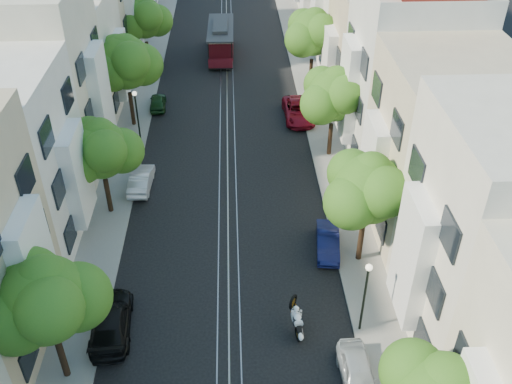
{
  "coord_description": "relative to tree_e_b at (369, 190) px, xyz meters",
  "views": [
    {
      "loc": [
        0.48,
        -14.26,
        21.47
      ],
      "look_at": [
        1.69,
        12.62,
        2.2
      ],
      "focal_mm": 40.0,
      "sensor_mm": 36.0,
      "label": 1
    }
  ],
  "objects": [
    {
      "name": "tree_w_a",
      "position": [
        -14.4,
        -7.0,
        0.0
      ],
      "size": [
        4.93,
        4.08,
        6.68
      ],
      "color": "black",
      "rests_on": "ground"
    },
    {
      "name": "sidewalk_east",
      "position": [
        -0.01,
        19.02,
        -4.67
      ],
      "size": [
        2.5,
        80.0,
        0.12
      ],
      "primitive_type": "cube",
      "color": "gray",
      "rests_on": "ground"
    },
    {
      "name": "sportbike_rider",
      "position": [
        -4.04,
        -4.89,
        -3.82
      ],
      "size": [
        0.65,
        2.01,
        1.71
      ],
      "rotation": [
        0.0,
        0.0,
        0.13
      ],
      "color": "black",
      "rests_on": "ground"
    },
    {
      "name": "lane_line",
      "position": [
        -7.26,
        19.02,
        -4.73
      ],
      "size": [
        0.08,
        80.0,
        0.01
      ],
      "primitive_type": "cube",
      "color": "tan",
      "rests_on": "ground"
    },
    {
      "name": "rail_slot",
      "position": [
        -7.26,
        19.02,
        -4.72
      ],
      "size": [
        0.06,
        80.0,
        0.02
      ],
      "primitive_type": "cube",
      "color": "gray",
      "rests_on": "ground"
    },
    {
      "name": "tree_e_b",
      "position": [
        0.0,
        0.0,
        0.0
      ],
      "size": [
        4.93,
        4.08,
        6.68
      ],
      "color": "black",
      "rests_on": "ground"
    },
    {
      "name": "parked_car_e_far",
      "position": [
        -1.66,
        16.55,
        -4.07
      ],
      "size": [
        2.34,
        4.86,
        1.33
      ],
      "primitive_type": "imported",
      "rotation": [
        0.0,
        0.0,
        0.03
      ],
      "color": "maroon",
      "rests_on": "ground"
    },
    {
      "name": "tree_w_c",
      "position": [
        -14.4,
        16.0,
        0.34
      ],
      "size": [
        5.13,
        4.28,
        7.09
      ],
      "color": "black",
      "rests_on": "ground"
    },
    {
      "name": "tree_w_d",
      "position": [
        -14.4,
        27.0,
        -0.13
      ],
      "size": [
        4.84,
        3.99,
        6.52
      ],
      "color": "black",
      "rests_on": "ground"
    },
    {
      "name": "parked_car_e_mid",
      "position": [
        -1.66,
        0.92,
        -4.15
      ],
      "size": [
        1.6,
        3.64,
        1.16
      ],
      "primitive_type": "imported",
      "rotation": [
        0.0,
        0.0,
        -0.11
      ],
      "color": "#0C1240",
      "rests_on": "ground"
    },
    {
      "name": "parked_car_w_mid",
      "position": [
        -12.86,
        7.59,
        -4.13
      ],
      "size": [
        1.43,
        3.71,
        1.2
      ],
      "primitive_type": "imported",
      "rotation": [
        0.0,
        0.0,
        3.1
      ],
      "color": "silver",
      "rests_on": "ground"
    },
    {
      "name": "townhouses_east",
      "position": [
        4.61,
        18.94,
        0.45
      ],
      "size": [
        7.75,
        72.0,
        12.0
      ],
      "color": "beige",
      "rests_on": "ground"
    },
    {
      "name": "rail_left",
      "position": [
        -7.81,
        19.02,
        -4.72
      ],
      "size": [
        0.06,
        80.0,
        0.02
      ],
      "primitive_type": "cube",
      "color": "gray",
      "rests_on": "ground"
    },
    {
      "name": "sidewalk_west",
      "position": [
        -14.51,
        19.02,
        -4.67
      ],
      "size": [
        2.5,
        80.0,
        0.12
      ],
      "primitive_type": "cube",
      "color": "gray",
      "rests_on": "ground"
    },
    {
      "name": "parked_car_w_near",
      "position": [
        -12.86,
        -4.44,
        -4.06
      ],
      "size": [
        2.21,
        4.74,
        1.34
      ],
      "primitive_type": "imported",
      "rotation": [
        0.0,
        0.0,
        3.22
      ],
      "color": "black",
      "rests_on": "ground"
    },
    {
      "name": "tree_e_d",
      "position": [
        0.0,
        22.0,
        0.13
      ],
      "size": [
        5.01,
        4.16,
        6.85
      ],
      "color": "black",
      "rests_on": "ground"
    },
    {
      "name": "tree_w_b",
      "position": [
        -14.4,
        5.0,
        -0.34
      ],
      "size": [
        4.72,
        3.87,
        6.27
      ],
      "color": "black",
      "rests_on": "ground"
    },
    {
      "name": "parked_car_e_near",
      "position": [
        -1.66,
        -7.93,
        -4.12
      ],
      "size": [
        1.52,
        3.62,
        1.22
      ],
      "primitive_type": "imported",
      "rotation": [
        0.0,
        0.0,
        0.02
      ],
      "color": "#B3BABF",
      "rests_on": "ground"
    },
    {
      "name": "cable_car",
      "position": [
        -7.76,
        29.51,
        -2.99
      ],
      "size": [
        2.5,
        7.7,
        2.95
      ],
      "rotation": [
        0.0,
        0.0,
        -0.01
      ],
      "color": "black",
      "rests_on": "ground"
    },
    {
      "name": "parked_car_w_far",
      "position": [
        -12.86,
        18.87,
        -4.2
      ],
      "size": [
        1.43,
        3.19,
        1.07
      ],
      "primitive_type": "imported",
      "rotation": [
        0.0,
        0.0,
        3.2
      ],
      "color": "#163817",
      "rests_on": "ground"
    },
    {
      "name": "tree_e_c",
      "position": [
        -0.0,
        11.0,
        -0.13
      ],
      "size": [
        4.84,
        3.99,
        6.52
      ],
      "color": "black",
      "rests_on": "ground"
    },
    {
      "name": "lamp_west",
      "position": [
        -13.56,
        13.02,
        -1.89
      ],
      "size": [
        0.32,
        0.32,
        4.16
      ],
      "color": "black",
      "rests_on": "ground"
    },
    {
      "name": "lamp_east",
      "position": [
        -0.96,
        -4.98,
        -1.89
      ],
      "size": [
        0.32,
        0.32,
        4.16
      ],
      "color": "black",
      "rests_on": "ground"
    },
    {
      "name": "townhouses_west",
      "position": [
        -19.13,
        18.94,
        0.35
      ],
      "size": [
        7.75,
        72.0,
        11.76
      ],
      "color": "silver",
      "rests_on": "ground"
    },
    {
      "name": "ground",
      "position": [
        -7.26,
        19.02,
        -4.73
      ],
      "size": [
        200.0,
        200.0,
        0.0
      ],
      "primitive_type": "plane",
      "color": "black",
      "rests_on": "ground"
    },
    {
      "name": "rail_right",
      "position": [
        -6.71,
        19.02,
        -4.72
      ],
      "size": [
        0.06,
        80.0,
        0.02
      ],
      "primitive_type": "cube",
      "color": "gray",
      "rests_on": "ground"
    }
  ]
}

